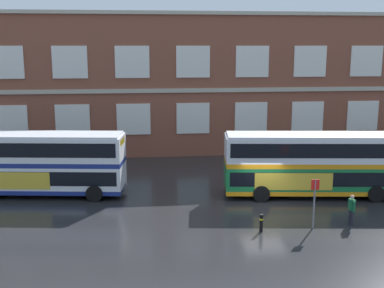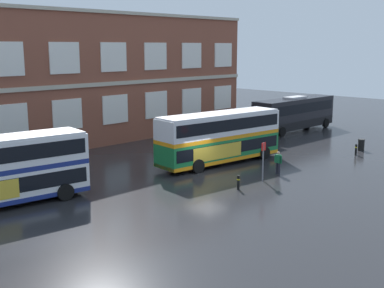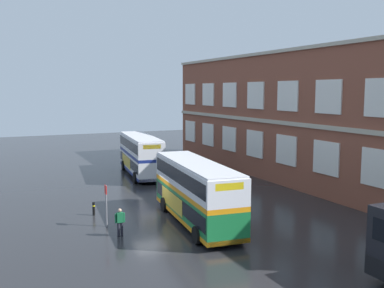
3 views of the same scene
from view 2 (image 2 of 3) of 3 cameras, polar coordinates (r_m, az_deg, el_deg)
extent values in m
plane|color=#232326|center=(36.91, -0.49, -3.12)|extent=(120.00, 120.00, 0.00)
cube|color=brown|center=(47.10, -17.04, 6.98)|extent=(46.05, 8.00, 12.10)
cube|color=#B2A893|center=(43.59, -14.44, 6.49)|extent=(46.05, 0.16, 0.36)
cube|color=#B2A893|center=(43.59, -14.89, 14.95)|extent=(46.05, 0.28, 0.30)
cube|color=silver|center=(41.48, -20.34, 2.55)|extent=(2.87, 0.12, 2.66)
cube|color=silver|center=(43.86, -14.30, 3.34)|extent=(2.87, 0.12, 2.66)
cube|color=silver|center=(46.68, -8.92, 4.02)|extent=(2.87, 0.12, 2.66)
cube|color=silver|center=(49.86, -4.18, 4.58)|extent=(2.87, 0.12, 2.66)
cube|color=silver|center=(53.35, -0.04, 5.05)|extent=(2.87, 0.12, 2.66)
cube|color=silver|center=(57.08, 3.59, 5.44)|extent=(2.87, 0.12, 2.66)
cube|color=silver|center=(41.08, -20.81, 9.23)|extent=(2.87, 0.12, 2.66)
cube|color=silver|center=(43.48, -14.61, 9.67)|extent=(2.87, 0.12, 2.66)
cube|color=silver|center=(46.32, -9.10, 9.96)|extent=(2.87, 0.12, 2.66)
cube|color=silver|center=(49.53, -4.27, 10.15)|extent=(2.87, 0.12, 2.66)
cube|color=silver|center=(53.04, -0.04, 10.26)|extent=(2.87, 0.12, 2.66)
cube|color=silver|center=(56.80, 3.65, 10.30)|extent=(2.87, 0.12, 2.66)
cube|color=yellow|center=(31.83, -13.06, 0.89)|extent=(0.27, 1.65, 0.40)
cylinder|color=black|center=(30.77, -14.53, -5.45)|extent=(1.07, 0.45, 1.04)
cylinder|color=black|center=(33.04, -16.31, -4.39)|extent=(1.07, 0.45, 1.04)
cube|color=#197038|center=(39.02, 3.24, -0.50)|extent=(11.22, 3.77, 1.75)
cube|color=black|center=(38.98, 3.24, -0.20)|extent=(10.78, 3.76, 0.90)
cube|color=orange|center=(38.83, 3.26, 0.98)|extent=(11.22, 3.77, 0.30)
cube|color=silver|center=(38.67, 3.27, 2.33)|extent=(11.22, 3.77, 1.55)
cube|color=black|center=(38.66, 3.27, 2.44)|extent=(10.78, 3.76, 0.90)
cube|color=orange|center=(39.18, 3.23, -1.55)|extent=(11.22, 3.79, 0.28)
cube|color=silver|center=(38.55, 3.28, 3.55)|extent=(10.99, 3.65, 0.12)
cube|color=gold|center=(37.20, 3.06, -0.95)|extent=(4.81, 0.58, 1.10)
cube|color=yellow|center=(42.44, 8.77, 3.59)|extent=(0.25, 1.65, 0.40)
cylinder|color=black|center=(40.94, 8.43, -1.05)|extent=(1.07, 0.44, 1.04)
cylinder|color=black|center=(42.67, 5.92, -0.49)|extent=(1.07, 0.44, 1.04)
cylinder|color=black|center=(36.13, 0.70, -2.59)|extent=(1.07, 0.44, 1.04)
cylinder|color=black|center=(38.07, -1.75, -1.87)|extent=(1.07, 0.44, 1.04)
cube|color=black|center=(55.19, 11.84, 3.57)|extent=(12.04, 2.73, 3.20)
cube|color=black|center=(55.11, 11.86, 4.23)|extent=(11.32, 2.76, 1.00)
cube|color=black|center=(55.36, 11.79, 2.39)|extent=(12.04, 2.75, 0.90)
cube|color=silver|center=(55.00, 11.91, 5.32)|extent=(2.90, 1.32, 0.20)
cylinder|color=black|center=(58.57, 15.30, 2.38)|extent=(1.04, 0.34, 1.04)
cylinder|color=black|center=(59.88, 13.20, 2.67)|extent=(1.04, 0.34, 1.04)
cylinder|color=black|center=(51.37, 10.42, 1.39)|extent=(1.04, 0.34, 1.04)
cylinder|color=black|center=(52.85, 8.16, 1.74)|extent=(1.04, 0.34, 1.04)
cylinder|color=black|center=(36.44, 9.83, -2.79)|extent=(0.16, 0.16, 0.85)
cylinder|color=black|center=(36.34, 10.09, -2.84)|extent=(0.16, 0.16, 0.85)
cube|color=#145933|center=(36.22, 10.00, -1.70)|extent=(0.25, 0.41, 0.60)
cylinder|color=#145933|center=(36.37, 9.66, -1.69)|extent=(0.11, 0.11, 0.57)
cylinder|color=#145933|center=(36.09, 10.34, -1.81)|extent=(0.11, 0.11, 0.57)
sphere|color=tan|center=(36.13, 10.02, -1.02)|extent=(0.22, 0.22, 0.22)
cylinder|color=slate|center=(34.27, 8.26, -2.05)|extent=(0.10, 0.10, 2.70)
cube|color=red|center=(34.03, 8.34, -0.30)|extent=(0.44, 0.04, 0.56)
cylinder|color=black|center=(46.51, 19.09, -0.13)|extent=(0.56, 0.56, 0.95)
cylinder|color=black|center=(46.42, 19.13, 0.49)|extent=(0.60, 0.60, 0.08)
cylinder|color=black|center=(44.36, 18.55, -0.63)|extent=(0.18, 0.18, 0.95)
cylinder|color=yellow|center=(44.32, 18.56, -0.37)|extent=(0.19, 0.19, 0.08)
cylinder|color=black|center=(32.16, 5.42, -4.48)|extent=(0.18, 0.18, 0.95)
cylinder|color=yellow|center=(32.10, 5.43, -4.12)|extent=(0.19, 0.19, 0.08)
camera|label=1|loc=(18.37, 57.97, 7.43)|focal=45.33mm
camera|label=3|loc=(55.67, 31.58, 9.18)|focal=41.06mm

